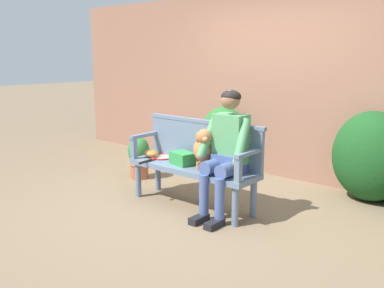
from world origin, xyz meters
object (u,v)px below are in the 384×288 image
object	(u,v)px
garden_bench	(192,172)
dog_on_bench	(203,148)
tennis_racket	(161,157)
baseball_glove	(151,153)
sports_bag	(183,158)
person_seated	(226,148)
potted_plant	(139,156)

from	to	relation	value
garden_bench	dog_on_bench	xyz separation A→B (m)	(0.16, 0.00, 0.30)
tennis_racket	garden_bench	bearing A→B (deg)	-4.02
baseball_glove	sports_bag	bearing A→B (deg)	21.10
tennis_racket	baseball_glove	size ratio (longest dim) A/B	2.60
dog_on_bench	baseball_glove	world-z (taller)	dog_on_bench
person_seated	baseball_glove	distance (m)	1.14
person_seated	tennis_racket	distance (m)	1.03
person_seated	dog_on_bench	distance (m)	0.31
tennis_racket	potted_plant	bearing A→B (deg)	155.58
baseball_glove	potted_plant	xyz separation A→B (m)	(-0.64, 0.39, -0.21)
garden_bench	baseball_glove	size ratio (longest dim) A/B	7.17
person_seated	potted_plant	bearing A→B (deg)	167.46
dog_on_bench	tennis_racket	world-z (taller)	dog_on_bench
garden_bench	potted_plant	size ratio (longest dim) A/B	2.70
tennis_racket	sports_bag	bearing A→B (deg)	-7.22
garden_bench	person_seated	size ratio (longest dim) A/B	1.17
person_seated	tennis_racket	xyz separation A→B (m)	(-1.00, 0.05, -0.26)
garden_bench	potted_plant	xyz separation A→B (m)	(-1.29, 0.38, -0.10)
baseball_glove	dog_on_bench	bearing A→B (deg)	22.57
person_seated	dog_on_bench	xyz separation A→B (m)	(-0.31, 0.01, -0.04)
garden_bench	dog_on_bench	size ratio (longest dim) A/B	3.45
garden_bench	sports_bag	size ratio (longest dim) A/B	5.63
person_seated	baseball_glove	xyz separation A→B (m)	(-1.12, 0.01, -0.22)
person_seated	sports_bag	xyz separation A→B (m)	(-0.60, -0.01, -0.20)
tennis_racket	potted_plant	size ratio (longest dim) A/B	0.98
garden_bench	potted_plant	bearing A→B (deg)	163.43
garden_bench	potted_plant	world-z (taller)	potted_plant
dog_on_bench	baseball_glove	distance (m)	0.83
sports_bag	potted_plant	xyz separation A→B (m)	(-1.16, 0.40, -0.23)
person_seated	baseball_glove	bearing A→B (deg)	179.66
garden_bench	baseball_glove	bearing A→B (deg)	-179.85
potted_plant	sports_bag	bearing A→B (deg)	-18.86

